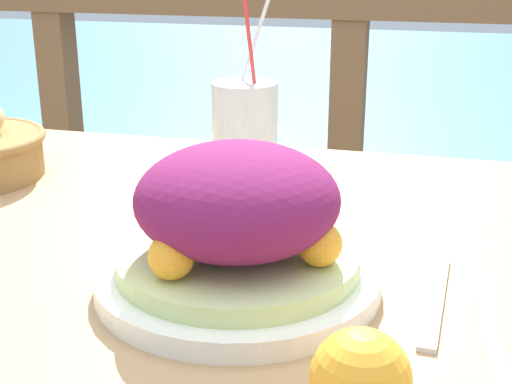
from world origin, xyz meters
TOP-DOWN VIEW (x-y plane):
  - patio_table at (0.00, 0.00)m, footprint 1.13×0.75m
  - railing_fence at (-0.00, 0.81)m, footprint 2.80×0.08m
  - sea_backdrop at (0.00, 3.31)m, footprint 12.00×4.00m
  - salad_plate at (0.02, -0.11)m, footprint 0.27×0.27m
  - drink_glass at (-0.06, 0.20)m, footprint 0.09×0.09m
  - fork at (0.20, -0.09)m, footprint 0.03×0.18m
  - knife at (0.25, -0.13)m, footprint 0.03×0.18m
  - orange_near_basket at (0.16, -0.28)m, footprint 0.07×0.07m

SIDE VIEW (x-z plane):
  - sea_backdrop at x=0.00m, z-range 0.00..0.34m
  - patio_table at x=0.00m, z-range 0.26..0.98m
  - railing_fence at x=0.00m, z-range 0.19..1.16m
  - fork at x=0.20m, z-range 0.72..0.72m
  - knife at x=0.25m, z-range 0.72..0.72m
  - orange_near_basket at x=0.16m, z-range 0.72..0.79m
  - salad_plate at x=0.02m, z-range 0.71..0.85m
  - drink_glass at x=-0.06m, z-range 0.67..0.91m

